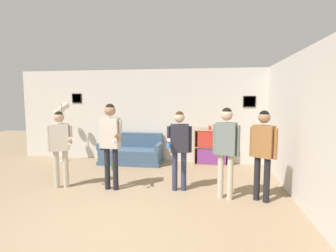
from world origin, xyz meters
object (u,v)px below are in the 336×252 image
object	(u,v)px
person_player_foreground_center	(111,137)
drinking_cup	(210,128)
bottle_on_floor	(113,167)
floor_lamp	(62,114)
person_spectator_far_right	(263,146)
couch	(132,153)
person_watcher_holding_cup	(179,143)
person_player_foreground_left	(60,142)
bookshelf	(212,147)
person_spectator_near_bookshelf	(226,143)

from	to	relation	value
person_player_foreground_center	drinking_cup	world-z (taller)	person_player_foreground_center
bottle_on_floor	floor_lamp	bearing A→B (deg)	160.22
person_spectator_far_right	bottle_on_floor	world-z (taller)	person_spectator_far_right
person_spectator_far_right	couch	bearing A→B (deg)	143.67
person_player_foreground_center	person_watcher_holding_cup	bearing A→B (deg)	7.09
person_player_foreground_left	person_spectator_far_right	xyz separation A→B (m)	(4.00, -0.08, 0.04)
person_player_foreground_left	couch	bearing A→B (deg)	69.74
bookshelf	drinking_cup	distance (m)	0.56
couch	person_player_foreground_left	size ratio (longest dim) A/B	1.10
bottle_on_floor	person_watcher_holding_cup	bearing A→B (deg)	-32.88
bottle_on_floor	drinking_cup	xyz separation A→B (m)	(2.49, 0.99, 0.95)
person_watcher_holding_cup	drinking_cup	size ratio (longest dim) A/B	13.67
bookshelf	bottle_on_floor	world-z (taller)	bookshelf
floor_lamp	bottle_on_floor	world-z (taller)	floor_lamp
couch	person_player_foreground_center	xyz separation A→B (m)	(0.25, -2.19, 0.81)
person_spectator_near_bookshelf	person_spectator_far_right	size ratio (longest dim) A/B	1.03
drinking_cup	person_watcher_holding_cup	bearing A→B (deg)	-104.99
bookshelf	person_player_foreground_center	xyz separation A→B (m)	(-2.03, -2.39, 0.60)
bottle_on_floor	person_player_foreground_center	bearing A→B (deg)	-69.50
floor_lamp	person_player_foreground_center	size ratio (longest dim) A/B	0.99
couch	person_spectator_near_bookshelf	distance (m)	3.51
person_player_foreground_center	bottle_on_floor	bearing A→B (deg)	110.50
bookshelf	bottle_on_floor	size ratio (longest dim) A/B	4.43
bookshelf	person_player_foreground_left	distance (m)	3.99
person_watcher_holding_cup	drinking_cup	world-z (taller)	person_watcher_holding_cup
bookshelf	drinking_cup	bearing A→B (deg)	179.37
person_player_foreground_left	person_watcher_holding_cup	world-z (taller)	person_watcher_holding_cup
couch	person_player_foreground_center	bearing A→B (deg)	-83.54
person_watcher_holding_cup	person_player_foreground_center	bearing A→B (deg)	-172.91
person_player_foreground_left	drinking_cup	xyz separation A→B (m)	(3.05, 2.45, 0.06)
couch	person_watcher_holding_cup	xyz separation A→B (m)	(1.62, -2.02, 0.70)
bottle_on_floor	person_spectator_near_bookshelf	bearing A→B (deg)	-28.72
bookshelf	person_player_foreground_center	distance (m)	3.19
bookshelf	person_watcher_holding_cup	xyz separation A→B (m)	(-0.66, -2.22, 0.49)
person_player_foreground_left	person_watcher_holding_cup	size ratio (longest dim) A/B	0.99
person_player_foreground_center	floor_lamp	bearing A→B (deg)	138.38
person_spectator_near_bookshelf	drinking_cup	xyz separation A→B (m)	(-0.30, 2.52, -0.01)
floor_lamp	bookshelf	bearing A→B (deg)	4.71
couch	drinking_cup	distance (m)	2.35
person_watcher_holding_cup	person_spectator_near_bookshelf	xyz separation A→B (m)	(0.90, -0.30, 0.06)
person_player_foreground_left	bottle_on_floor	world-z (taller)	person_player_foreground_left
person_watcher_holding_cup	bottle_on_floor	world-z (taller)	person_watcher_holding_cup
person_player_foreground_left	person_spectator_near_bookshelf	xyz separation A→B (m)	(3.35, -0.07, 0.07)
floor_lamp	person_player_foreground_left	size ratio (longest dim) A/B	1.09
couch	person_player_foreground_center	world-z (taller)	person_player_foreground_center
bookshelf	person_player_foreground_left	xyz separation A→B (m)	(-3.11, -2.45, 0.49)
bookshelf	floor_lamp	world-z (taller)	floor_lamp
person_player_foreground_center	couch	bearing A→B (deg)	96.46
floor_lamp	bottle_on_floor	xyz separation A→B (m)	(1.77, -0.63, -1.31)
person_spectator_near_bookshelf	person_player_foreground_center	bearing A→B (deg)	176.65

